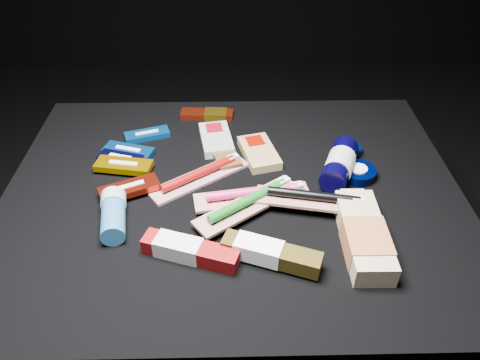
{
  "coord_description": "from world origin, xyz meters",
  "views": [
    {
      "loc": [
        -0.0,
        -0.77,
        1.04
      ],
      "look_at": [
        0.01,
        0.01,
        0.42
      ],
      "focal_mm": 35.0,
      "sensor_mm": 36.0,
      "label": 1
    }
  ],
  "objects_px": {
    "toothpaste_carton_red": "(186,250)",
    "bodywash_bottle": "(364,237)",
    "lotion_bottle": "(340,164)",
    "deodorant_stick": "(113,215)"
  },
  "relations": [
    {
      "from": "lotion_bottle",
      "to": "bodywash_bottle",
      "type": "distance_m",
      "value": 0.22
    },
    {
      "from": "lotion_bottle",
      "to": "deodorant_stick",
      "type": "height_order",
      "value": "lotion_bottle"
    },
    {
      "from": "bodywash_bottle",
      "to": "deodorant_stick",
      "type": "bearing_deg",
      "value": 172.5
    },
    {
      "from": "deodorant_stick",
      "to": "lotion_bottle",
      "type": "bearing_deg",
      "value": 7.87
    },
    {
      "from": "toothpaste_carton_red",
      "to": "bodywash_bottle",
      "type": "bearing_deg",
      "value": 22.34
    },
    {
      "from": "lotion_bottle",
      "to": "bodywash_bottle",
      "type": "height_order",
      "value": "lotion_bottle"
    },
    {
      "from": "bodywash_bottle",
      "to": "toothpaste_carton_red",
      "type": "xyz_separation_m",
      "value": [
        -0.33,
        -0.02,
        -0.01
      ]
    },
    {
      "from": "bodywash_bottle",
      "to": "deodorant_stick",
      "type": "height_order",
      "value": "deodorant_stick"
    },
    {
      "from": "lotion_bottle",
      "to": "toothpaste_carton_red",
      "type": "distance_m",
      "value": 0.4
    },
    {
      "from": "deodorant_stick",
      "to": "toothpaste_carton_red",
      "type": "distance_m",
      "value": 0.17
    }
  ]
}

